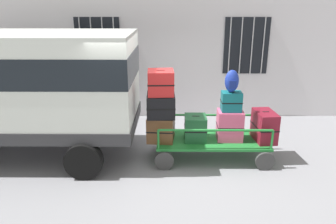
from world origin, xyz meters
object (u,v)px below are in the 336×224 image
(van, at_px, (15,82))
(suitcase_center_bottom, at_px, (230,125))
(luggage_cart, at_px, (212,143))
(backpack, at_px, (232,81))
(suitcase_left_bottom, at_px, (161,128))
(suitcase_center_middle, at_px, (231,101))
(suitcase_left_middle, at_px, (161,105))
(suitcase_left_top, at_px, (161,82))
(suitcase_midright_bottom, at_px, (264,126))
(suitcase_midleft_bottom, at_px, (195,128))

(van, height_order, suitcase_center_bottom, van)
(luggage_cart, xyz_separation_m, backpack, (0.33, -0.02, 1.32))
(van, bearing_deg, luggage_cart, -2.28)
(backpack, bearing_deg, suitcase_center_bottom, 62.50)
(suitcase_left_bottom, bearing_deg, suitcase_center_middle, -0.21)
(suitcase_left_middle, height_order, backpack, backpack)
(luggage_cart, bearing_deg, suitcase_left_top, -179.76)
(luggage_cart, bearing_deg, suitcase_center_middle, 2.42)
(van, xyz_separation_m, suitcase_midright_bottom, (5.04, -0.16, -0.86))
(suitcase_left_top, relative_size, suitcase_center_middle, 1.37)
(suitcase_left_bottom, xyz_separation_m, suitcase_center_bottom, (1.40, 0.00, 0.05))
(luggage_cart, relative_size, suitcase_midright_bottom, 3.40)
(suitcase_left_bottom, bearing_deg, suitcase_left_middle, 90.00)
(suitcase_midleft_bottom, bearing_deg, suitcase_center_middle, 0.98)
(suitcase_left_bottom, bearing_deg, van, 177.30)
(backpack, bearing_deg, van, 177.61)
(luggage_cart, distance_m, suitcase_midleft_bottom, 0.48)
(suitcase_left_bottom, height_order, suitcase_left_top, suitcase_left_top)
(suitcase_left_top, distance_m, suitcase_center_bottom, 1.67)
(van, bearing_deg, suitcase_left_bottom, -2.70)
(van, distance_m, suitcase_center_bottom, 4.43)
(suitcase_left_top, xyz_separation_m, suitcase_midright_bottom, (2.11, 0.00, -0.91))
(suitcase_center_middle, bearing_deg, suitcase_left_top, -179.21)
(suitcase_midleft_bottom, distance_m, backpack, 1.20)
(suitcase_left_bottom, bearing_deg, suitcase_midright_bottom, -0.54)
(luggage_cart, height_order, suitcase_left_top, suitcase_left_top)
(luggage_cart, xyz_separation_m, suitcase_midright_bottom, (1.05, 0.00, 0.38))
(suitcase_center_middle, bearing_deg, suitcase_midright_bottom, -1.18)
(backpack, bearing_deg, suitcase_midleft_bottom, 177.95)
(luggage_cart, bearing_deg, suitcase_midleft_bottom, 179.55)
(suitcase_left_top, relative_size, backpack, 1.26)
(suitcase_center_bottom, xyz_separation_m, suitcase_center_middle, (0.00, -0.01, 0.51))
(luggage_cart, relative_size, backpack, 5.32)
(suitcase_left_top, xyz_separation_m, suitcase_center_middle, (1.40, 0.02, -0.39))
(van, bearing_deg, suitcase_midright_bottom, -1.80)
(van, relative_size, suitcase_center_middle, 11.99)
(suitcase_left_top, bearing_deg, suitcase_left_bottom, 90.00)
(suitcase_midleft_bottom, height_order, suitcase_center_middle, suitcase_center_middle)
(suitcase_left_top, relative_size, suitcase_center_bottom, 0.89)
(suitcase_midleft_bottom, bearing_deg, suitcase_center_bottom, 1.48)
(suitcase_left_middle, xyz_separation_m, suitcase_midright_bottom, (2.11, -0.03, -0.44))
(suitcase_left_bottom, height_order, suitcase_midleft_bottom, same)
(suitcase_midleft_bottom, relative_size, suitcase_center_bottom, 0.83)
(suitcase_midright_bottom, bearing_deg, luggage_cart, -179.98)
(luggage_cart, relative_size, suitcase_left_middle, 3.55)
(luggage_cart, distance_m, suitcase_left_top, 1.66)
(van, bearing_deg, suitcase_midleft_bottom, -2.45)
(luggage_cart, relative_size, suitcase_center_bottom, 3.74)
(van, relative_size, luggage_cart, 2.07)
(suitcase_left_bottom, distance_m, suitcase_midright_bottom, 2.11)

